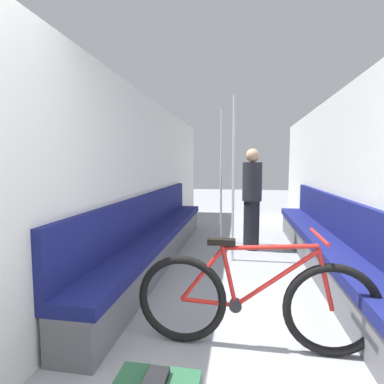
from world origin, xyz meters
name	(u,v)px	position (x,y,z in m)	size (l,w,h in m)	color
wall_left	(135,179)	(-1.32, 2.89, 1.14)	(0.10, 8.98, 2.29)	silver
wall_right	(355,181)	(1.32, 2.89, 1.14)	(0.10, 8.98, 2.29)	silver
bench_seat_row_left	(158,239)	(-1.09, 3.15, 0.31)	(0.42, 4.55, 0.93)	#5B5B60
bench_seat_row_right	(324,246)	(1.09, 3.15, 0.31)	(0.42, 4.55, 0.93)	#5B5B60
bicycle	(254,302)	(0.14, 1.33, 0.35)	(1.73, 0.46, 0.86)	black
grab_pole_near	(221,178)	(-0.30, 4.25, 1.11)	(0.08, 0.08, 2.27)	gray
grab_pole_far	(233,181)	(-0.07, 3.34, 1.11)	(0.08, 0.08, 2.27)	gray
passenger_standing	(252,198)	(0.20, 3.95, 0.81)	(0.30, 0.30, 1.58)	black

